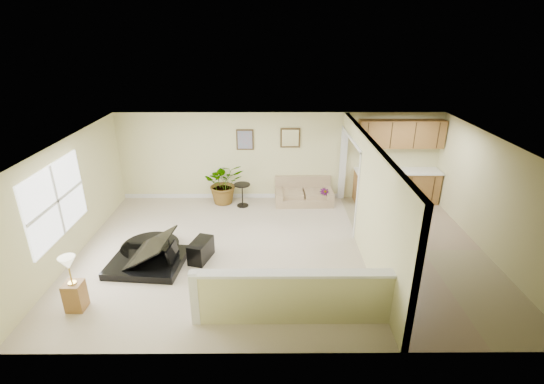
{
  "coord_description": "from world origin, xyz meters",
  "views": [
    {
      "loc": [
        -0.26,
        -7.61,
        4.6
      ],
      "look_at": [
        -0.22,
        0.4,
        1.26
      ],
      "focal_mm": 26.0,
      "sensor_mm": 36.0,
      "label": 1
    }
  ],
  "objects_px": {
    "piano_bench": "(201,250)",
    "small_plant": "(324,199)",
    "lamp_stand": "(73,287)",
    "accent_table": "(242,192)",
    "palm_plant": "(224,183)",
    "piano": "(145,237)",
    "loveseat": "(304,190)"
  },
  "relations": [
    {
      "from": "piano_bench",
      "to": "small_plant",
      "type": "relative_size",
      "value": 1.29
    },
    {
      "from": "piano_bench",
      "to": "lamp_stand",
      "type": "distance_m",
      "value": 2.52
    },
    {
      "from": "small_plant",
      "to": "piano_bench",
      "type": "bearing_deg",
      "value": -137.5
    },
    {
      "from": "accent_table",
      "to": "lamp_stand",
      "type": "height_order",
      "value": "lamp_stand"
    },
    {
      "from": "piano_bench",
      "to": "lamp_stand",
      "type": "height_order",
      "value": "lamp_stand"
    },
    {
      "from": "piano_bench",
      "to": "palm_plant",
      "type": "distance_m",
      "value": 3.01
    },
    {
      "from": "piano",
      "to": "small_plant",
      "type": "relative_size",
      "value": 3.68
    },
    {
      "from": "piano",
      "to": "small_plant",
      "type": "height_order",
      "value": "piano"
    },
    {
      "from": "accent_table",
      "to": "lamp_stand",
      "type": "relative_size",
      "value": 0.62
    },
    {
      "from": "piano_bench",
      "to": "lamp_stand",
      "type": "bearing_deg",
      "value": -140.54
    },
    {
      "from": "piano_bench",
      "to": "piano",
      "type": "bearing_deg",
      "value": -175.61
    },
    {
      "from": "lamp_stand",
      "to": "piano",
      "type": "bearing_deg",
      "value": 61.71
    },
    {
      "from": "accent_table",
      "to": "palm_plant",
      "type": "height_order",
      "value": "palm_plant"
    },
    {
      "from": "lamp_stand",
      "to": "loveseat",
      "type": "bearing_deg",
      "value": 46.69
    },
    {
      "from": "piano",
      "to": "lamp_stand",
      "type": "distance_m",
      "value": 1.72
    },
    {
      "from": "accent_table",
      "to": "lamp_stand",
      "type": "bearing_deg",
      "value": -121.42
    },
    {
      "from": "loveseat",
      "to": "accent_table",
      "type": "distance_m",
      "value": 1.74
    },
    {
      "from": "accent_table",
      "to": "piano_bench",
      "type": "bearing_deg",
      "value": -104.51
    },
    {
      "from": "palm_plant",
      "to": "small_plant",
      "type": "relative_size",
      "value": 2.46
    },
    {
      "from": "piano_bench",
      "to": "loveseat",
      "type": "distance_m",
      "value": 3.89
    },
    {
      "from": "accent_table",
      "to": "small_plant",
      "type": "xyz_separation_m",
      "value": [
        2.26,
        -0.02,
        -0.2
      ]
    },
    {
      "from": "loveseat",
      "to": "small_plant",
      "type": "relative_size",
      "value": 3.16
    },
    {
      "from": "piano_bench",
      "to": "palm_plant",
      "type": "relative_size",
      "value": 0.53
    },
    {
      "from": "piano",
      "to": "lamp_stand",
      "type": "bearing_deg",
      "value": -112.99
    },
    {
      "from": "loveseat",
      "to": "palm_plant",
      "type": "distance_m",
      "value": 2.25
    },
    {
      "from": "piano_bench",
      "to": "palm_plant",
      "type": "xyz_separation_m",
      "value": [
        0.19,
        2.99,
        0.37
      ]
    },
    {
      "from": "piano",
      "to": "accent_table",
      "type": "distance_m",
      "value": 3.38
    },
    {
      "from": "small_plant",
      "to": "lamp_stand",
      "type": "height_order",
      "value": "lamp_stand"
    },
    {
      "from": "piano",
      "to": "loveseat",
      "type": "height_order",
      "value": "piano"
    },
    {
      "from": "palm_plant",
      "to": "small_plant",
      "type": "bearing_deg",
      "value": -5.38
    },
    {
      "from": "loveseat",
      "to": "piano",
      "type": "bearing_deg",
      "value": -140.26
    },
    {
      "from": "piano_bench",
      "to": "accent_table",
      "type": "height_order",
      "value": "accent_table"
    }
  ]
}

